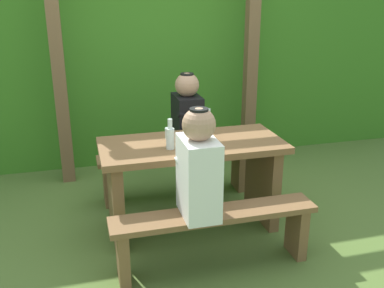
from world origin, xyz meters
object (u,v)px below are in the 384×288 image
object	(u,v)px
bench_near	(215,228)
bottle_left	(170,137)
drinking_glass	(169,133)
person_black_coat	(187,117)
bottle_right	(208,127)
person_white_shirt	(198,167)
picnic_table	(192,170)
bench_far	(175,165)

from	to	relation	value
bench_near	bottle_left	bearing A→B (deg)	111.45
bottle_left	drinking_glass	bearing A→B (deg)	79.72
person_black_coat	bottle_right	world-z (taller)	person_black_coat
person_white_shirt	bottle_left	xyz separation A→B (m)	(-0.08, 0.48, 0.05)
drinking_glass	bottle_right	world-z (taller)	bottle_right
bench_near	drinking_glass	size ratio (longest dim) A/B	16.16
bench_near	bottle_right	size ratio (longest dim) A/B	5.88
picnic_table	person_black_coat	bearing A→B (deg)	78.99
person_black_coat	drinking_glass	bearing A→B (deg)	-120.23
person_white_shirt	person_black_coat	size ratio (longest dim) A/B	1.00
person_black_coat	drinking_glass	world-z (taller)	person_black_coat
bottle_left	bottle_right	distance (m)	0.37
picnic_table	bench_near	bearing A→B (deg)	-90.00
drinking_glass	bottle_left	world-z (taller)	bottle_left
person_white_shirt	picnic_table	bearing A→B (deg)	78.89
bench_near	bottle_right	xyz separation A→B (m)	(0.15, 0.64, 0.51)
picnic_table	drinking_glass	xyz separation A→B (m)	(-0.15, 0.13, 0.27)
picnic_table	bottle_right	world-z (taller)	bottle_right
bench_far	picnic_table	bearing A→B (deg)	-90.00
person_white_shirt	bottle_right	bearing A→B (deg)	67.72
bottle_left	bench_far	bearing A→B (deg)	74.34
bench_near	person_white_shirt	size ratio (longest dim) A/B	1.95
picnic_table	person_white_shirt	size ratio (longest dim) A/B	1.95
drinking_glass	bottle_right	size ratio (longest dim) A/B	0.36
drinking_glass	bottle_right	bearing A→B (deg)	-13.18
bench_far	bottle_left	world-z (taller)	bottle_left
bench_far	person_white_shirt	xyz separation A→B (m)	(-0.11, -1.16, 0.45)
bench_near	bottle_right	bearing A→B (deg)	77.02
bench_near	person_white_shirt	distance (m)	0.47
picnic_table	drinking_glass	size ratio (longest dim) A/B	16.16
bottle_right	person_black_coat	bearing A→B (deg)	93.91
picnic_table	person_black_coat	distance (m)	0.65
person_black_coat	bottle_left	bearing A→B (deg)	-114.14
picnic_table	bench_far	xyz separation A→B (m)	(0.00, 0.58, -0.18)
person_white_shirt	bottle_right	xyz separation A→B (m)	(0.26, 0.64, 0.06)
bench_near	bench_far	size ratio (longest dim) A/B	1.00
person_white_shirt	bench_near	bearing A→B (deg)	-1.67
bottle_right	drinking_glass	bearing A→B (deg)	166.82
bench_near	bottle_right	world-z (taller)	bottle_right
bench_far	person_white_shirt	distance (m)	1.25
bench_near	person_white_shirt	bearing A→B (deg)	178.33
bench_far	drinking_glass	size ratio (longest dim) A/B	16.16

